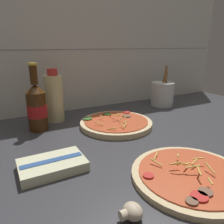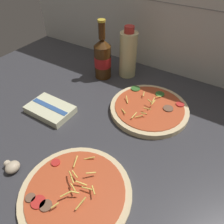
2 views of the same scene
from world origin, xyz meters
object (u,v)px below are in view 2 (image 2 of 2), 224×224
(dish_towel, at_px, (50,109))
(mushroom_left, at_px, (12,167))
(pizza_far, at_px, (149,109))
(oil_bottle, at_px, (128,54))
(pizza_near, at_px, (76,193))
(beer_bottle, at_px, (103,58))

(dish_towel, bearing_deg, mushroom_left, -69.76)
(pizza_far, bearing_deg, oil_bottle, 137.35)
(pizza_far, xyz_separation_m, dish_towel, (-0.29, -0.19, 0.00))
(dish_towel, bearing_deg, pizza_near, -35.17)
(pizza_far, xyz_separation_m, mushroom_left, (-0.20, -0.41, 0.00))
(pizza_near, bearing_deg, oil_bottle, 106.95)
(pizza_far, distance_m, beer_bottle, 0.29)
(pizza_near, bearing_deg, mushroom_left, -169.14)
(pizza_far, distance_m, dish_towel, 0.34)
(beer_bottle, distance_m, dish_towel, 0.30)
(pizza_far, height_order, oil_bottle, oil_bottle)
(oil_bottle, xyz_separation_m, mushroom_left, (-0.02, -0.58, -0.08))
(pizza_near, relative_size, dish_towel, 1.75)
(mushroom_left, distance_m, dish_towel, 0.24)
(pizza_far, xyz_separation_m, beer_bottle, (-0.26, 0.10, 0.08))
(pizza_near, xyz_separation_m, dish_towel, (-0.27, 0.19, 0.00))
(pizza_far, height_order, beer_bottle, beer_bottle)
(oil_bottle, distance_m, dish_towel, 0.38)
(pizza_near, height_order, mushroom_left, pizza_near)
(pizza_far, distance_m, oil_bottle, 0.26)
(pizza_near, distance_m, mushroom_left, 0.19)
(beer_bottle, bearing_deg, oil_bottle, 40.56)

